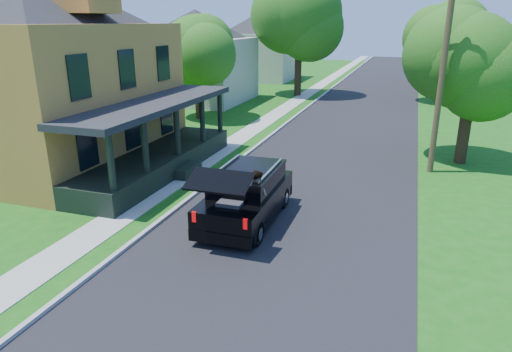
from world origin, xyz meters
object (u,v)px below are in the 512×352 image
(tree_right_near, at_px, (474,59))
(utility_pole_near, at_px, (442,76))
(skateboarder, at_px, (256,196))
(black_suv, at_px, (246,196))

(tree_right_near, relative_size, utility_pole_near, 0.90)
(skateboarder, relative_size, tree_right_near, 0.23)
(skateboarder, relative_size, utility_pole_near, 0.21)
(black_suv, distance_m, tree_right_near, 12.51)
(black_suv, xyz_separation_m, skateboarder, (0.63, -0.87, 0.38))
(skateboarder, bearing_deg, utility_pole_near, -106.74)
(skateboarder, height_order, utility_pole_near, utility_pole_near)
(tree_right_near, distance_m, utility_pole_near, 2.42)
(black_suv, height_order, skateboarder, black_suv)
(black_suv, xyz_separation_m, tree_right_near, (7.22, 9.48, 3.83))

